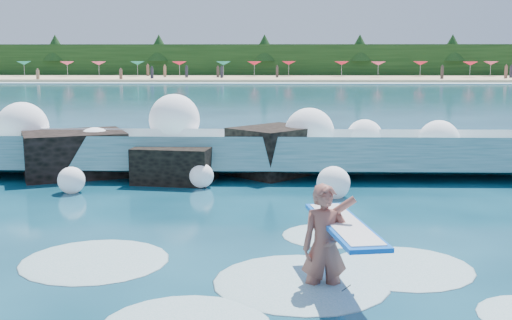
# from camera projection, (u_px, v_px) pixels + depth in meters

# --- Properties ---
(ground) EXTENTS (200.00, 200.00, 0.00)m
(ground) POSITION_uv_depth(u_px,v_px,m) (172.00, 241.00, 11.81)
(ground) COLOR #072F3F
(ground) RESTS_ON ground
(beach) EXTENTS (140.00, 20.00, 0.40)m
(beach) POSITION_uv_depth(u_px,v_px,m) (260.00, 78.00, 88.72)
(beach) COLOR tan
(beach) RESTS_ON ground
(wet_band) EXTENTS (140.00, 5.00, 0.08)m
(wet_band) POSITION_uv_depth(u_px,v_px,m) (258.00, 83.00, 77.90)
(wet_band) COLOR silver
(wet_band) RESTS_ON ground
(treeline) EXTENTS (140.00, 4.00, 5.00)m
(treeline) POSITION_uv_depth(u_px,v_px,m) (261.00, 61.00, 98.22)
(treeline) COLOR black
(treeline) RESTS_ON ground
(breaking_wave) EXTENTS (18.49, 2.86, 1.59)m
(breaking_wave) POSITION_uv_depth(u_px,v_px,m) (195.00, 154.00, 18.60)
(breaking_wave) COLOR teal
(breaking_wave) RESTS_ON ground
(rock_cluster) EXTENTS (8.81, 3.59, 1.59)m
(rock_cluster) POSITION_uv_depth(u_px,v_px,m) (166.00, 158.00, 18.12)
(rock_cluster) COLOR black
(rock_cluster) RESTS_ON ground
(surfer_with_board) EXTENTS (1.15, 3.02, 1.88)m
(surfer_with_board) POSITION_uv_depth(u_px,v_px,m) (329.00, 242.00, 9.34)
(surfer_with_board) COLOR #915044
(surfer_with_board) RESTS_ON ground
(wave_spray) EXTENTS (15.28, 5.01, 2.31)m
(wave_spray) POSITION_uv_depth(u_px,v_px,m) (182.00, 136.00, 18.58)
(wave_spray) COLOR white
(wave_spray) RESTS_ON ground
(surf_foam) EXTENTS (8.53, 6.22, 0.13)m
(surf_foam) POSITION_uv_depth(u_px,v_px,m) (270.00, 278.00, 9.87)
(surf_foam) COLOR silver
(surf_foam) RESTS_ON ground
(beach_umbrellas) EXTENTS (113.53, 6.31, 0.50)m
(beach_umbrellas) POSITION_uv_depth(u_px,v_px,m) (260.00, 63.00, 89.95)
(beach_umbrellas) COLOR red
(beach_umbrellas) RESTS_ON ground
(beachgoers) EXTENTS (99.94, 13.24, 1.92)m
(beachgoers) POSITION_uv_depth(u_px,v_px,m) (278.00, 72.00, 85.79)
(beachgoers) COLOR #3F332D
(beachgoers) RESTS_ON ground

